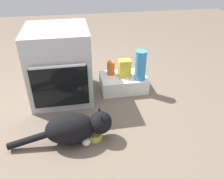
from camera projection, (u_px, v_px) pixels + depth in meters
name	position (u px, v px, depth m)	size (l,w,h in m)	color
ground	(58.00, 122.00, 1.97)	(8.00, 8.00, 0.00)	#6B5B4C
oven	(60.00, 64.00, 2.16)	(0.57, 0.64, 0.69)	#B7BABF
pantry_cabinet	(123.00, 82.00, 2.40)	(0.47, 0.33, 0.15)	white
food_bowl	(94.00, 135.00, 1.78)	(0.12, 0.12, 0.08)	#D1D14C
cat	(76.00, 127.00, 1.70)	(0.79, 0.24, 0.25)	black
snack_bag	(125.00, 68.00, 2.32)	(0.12, 0.09, 0.18)	yellow
sauce_jar	(111.00, 68.00, 2.36)	(0.08, 0.08, 0.14)	#D16023
water_bottle	(140.00, 66.00, 2.23)	(0.11, 0.11, 0.30)	#388CD1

